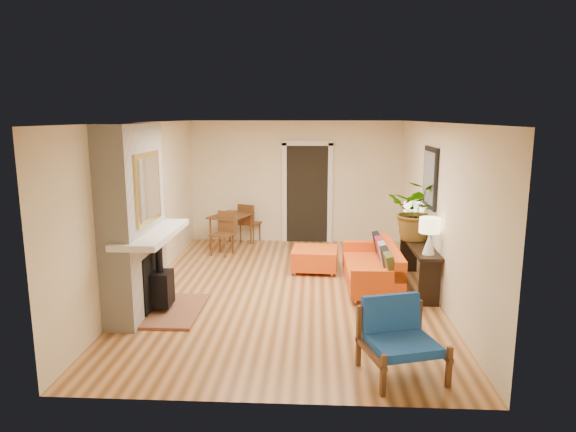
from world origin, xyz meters
name	(u,v)px	position (x,y,z in m)	size (l,w,h in m)	color
room_shell	(324,189)	(0.60, 2.63, 1.24)	(6.50, 6.50, 6.50)	tan
fireplace	(136,225)	(-2.00, -1.00, 1.24)	(1.09, 1.68, 2.60)	white
sofa	(376,267)	(1.40, 0.27, 0.32)	(0.82, 1.86, 0.73)	silver
ottoman	(315,258)	(0.43, 1.07, 0.23)	(0.83, 0.83, 0.40)	silver
blue_chair	(398,334)	(1.32, -2.55, 0.43)	(0.94, 0.93, 0.80)	brown
dining_table	(234,221)	(-1.25, 2.59, 0.56)	(1.04, 1.61, 0.85)	brown
console_table	(419,252)	(2.07, 0.26, 0.58)	(0.34, 1.85, 0.72)	black
lamp_near	(429,231)	(2.07, -0.41, 1.06)	(0.30, 0.30, 0.54)	white
lamp_far	(412,214)	(2.07, 0.93, 1.06)	(0.30, 0.30, 0.54)	white
houseplant	(418,210)	(2.06, 0.46, 1.21)	(0.88, 0.76, 0.98)	#1E5919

